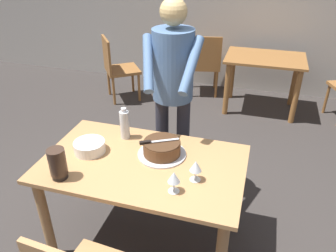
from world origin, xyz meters
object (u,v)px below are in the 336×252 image
plate_stack (90,147)px  wine_glass_far (174,178)px  wine_glass_near (196,167)px  background_chair_2 (205,63)px  cake_on_platter (162,149)px  background_table (264,69)px  main_dining_table (143,176)px  background_chair_0 (117,66)px  water_bottle (125,124)px  hurricane_lamp (58,164)px  cake_knife (151,142)px  person_cutting_cake (173,84)px

plate_stack → wine_glass_far: size_ratio=1.53×
plate_stack → wine_glass_far: wine_glass_far is taller
wine_glass_near → background_chair_2: size_ratio=0.16×
cake_on_platter → wine_glass_far: 0.40m
cake_on_platter → background_table: bearing=76.1°
cake_on_platter → plate_stack: size_ratio=1.55×
wine_glass_far → main_dining_table: bearing=141.2°
wine_glass_near → background_chair_2: (-0.50, 2.95, -0.36)m
wine_glass_near → background_chair_0: bearing=124.0°
wine_glass_near → water_bottle: size_ratio=0.58×
main_dining_table → water_bottle: (-0.23, 0.26, 0.24)m
wine_glass_far → cake_on_platter: bearing=117.9°
wine_glass_far → background_table: size_ratio=0.14×
wine_glass_far → water_bottle: bearing=136.8°
wine_glass_near → background_table: wine_glass_near is taller
wine_glass_far → hurricane_lamp: (-0.73, -0.08, 0.00)m
cake_knife → hurricane_lamp: hurricane_lamp is taller
hurricane_lamp → water_bottle: bearing=69.6°
main_dining_table → cake_knife: 0.26m
plate_stack → water_bottle: bearing=55.9°
main_dining_table → cake_on_platter: cake_on_platter is taller
wine_glass_near → wine_glass_far: same height
water_bottle → background_chair_2: water_bottle is taller
cake_knife → background_table: bearing=75.0°
background_chair_2 → plate_stack: bearing=-95.7°
cake_on_platter → water_bottle: size_ratio=1.36×
background_chair_2 → background_table: bearing=-17.7°
water_bottle → cake_knife: bearing=-32.8°
background_table → background_chair_2: background_chair_2 is taller
cake_knife → wine_glass_near: wine_glass_near is taller
plate_stack → person_cutting_cake: 0.81m
person_cutting_cake → background_chair_0: 2.25m
cake_on_platter → wine_glass_near: wine_glass_near is taller
plate_stack → water_bottle: 0.31m
main_dining_table → cake_knife: cake_knife is taller
hurricane_lamp → background_chair_0: size_ratio=0.23×
plate_stack → water_bottle: size_ratio=0.88×
main_dining_table → background_chair_0: background_chair_0 is taller
wine_glass_far → water_bottle: (-0.52, 0.49, 0.01)m
wine_glass_far → hurricane_lamp: size_ratio=0.69×
water_bottle → background_table: size_ratio=0.25×
background_chair_0 → person_cutting_cake: bearing=-53.1°
hurricane_lamp → cake_on_platter: bearing=38.0°
plate_stack → background_chair_2: bearing=84.3°
hurricane_lamp → cake_knife: bearing=39.0°
hurricane_lamp → background_chair_2: hurricane_lamp is taller
cake_knife → background_table: cake_knife is taller
wine_glass_far → background_chair_0: bearing=121.0°
wine_glass_far → background_chair_2: background_chair_2 is taller
cake_on_platter → background_chair_2: background_chair_2 is taller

